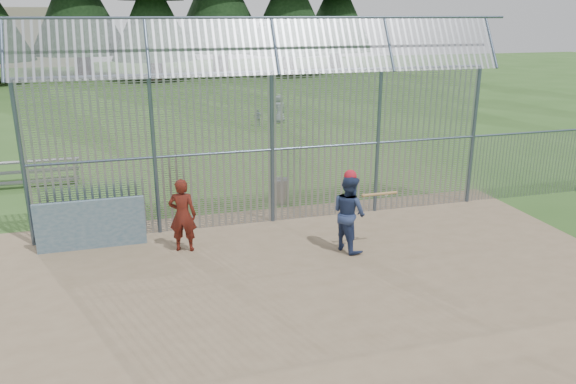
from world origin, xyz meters
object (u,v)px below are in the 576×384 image
object	(u,v)px
trash_can	(280,191)
onlooker	(183,215)
dugout_wall	(91,224)
bleacher	(31,173)
batter	(349,213)

from	to	relation	value
trash_can	onlooker	bearing A→B (deg)	-138.40
onlooker	dugout_wall	bearing A→B (deg)	-3.21
dugout_wall	bleacher	xyz separation A→B (m)	(-2.17, 6.12, -0.21)
batter	onlooker	world-z (taller)	batter
batter	onlooker	distance (m)	3.89
batter	onlooker	xyz separation A→B (m)	(-3.75, 1.03, -0.04)
batter	bleacher	distance (m)	11.25
batter	dugout_wall	bearing A→B (deg)	54.04
dugout_wall	trash_can	size ratio (longest dim) A/B	3.05
onlooker	bleacher	bearing A→B (deg)	-42.06
dugout_wall	onlooker	size ratio (longest dim) A/B	1.42
batter	trash_can	size ratio (longest dim) A/B	2.24
onlooker	trash_can	xyz separation A→B (m)	(3.10, 2.75, -0.52)
batter	trash_can	distance (m)	3.88
dugout_wall	batter	world-z (taller)	batter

